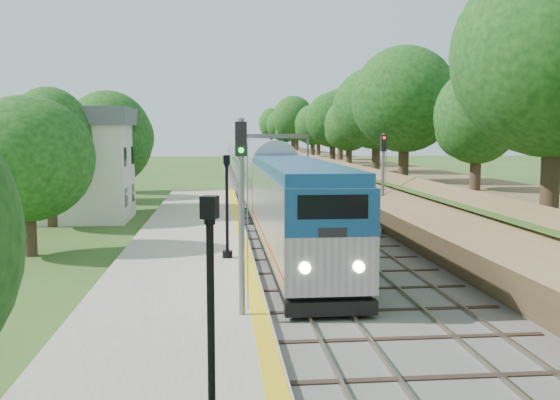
{
  "coord_description": "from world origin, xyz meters",
  "views": [
    {
      "loc": [
        -3.59,
        -15.44,
        6.14
      ],
      "look_at": [
        -0.5,
        16.07,
        2.8
      ],
      "focal_mm": 40.0,
      "sensor_mm": 36.0,
      "label": 1
    }
  ],
  "objects": [
    {
      "name": "platform",
      "position": [
        -5.2,
        16.0,
        0.19
      ],
      "size": [
        6.4,
        68.0,
        0.38
      ],
      "primitive_type": "cube",
      "color": "gray",
      "rests_on": "ground"
    },
    {
      "name": "signal_farside",
      "position": [
        6.2,
        21.05,
        3.84
      ],
      "size": [
        0.33,
        0.27,
        6.09
      ],
      "color": "slate",
      "rests_on": "ground"
    },
    {
      "name": "lamppost_mid",
      "position": [
        -3.77,
        -4.07,
        2.45
      ],
      "size": [
        0.46,
        0.46,
        4.64
      ],
      "color": "black",
      "rests_on": "platform"
    },
    {
      "name": "signal_gantry",
      "position": [
        2.47,
        54.99,
        4.82
      ],
      "size": [
        8.4,
        0.38,
        6.2
      ],
      "color": "slate",
      "rests_on": "ground"
    },
    {
      "name": "yellow_stripe",
      "position": [
        -2.35,
        16.0,
        0.39
      ],
      "size": [
        0.55,
        68.0,
        0.01
      ],
      "primitive_type": "cube",
      "color": "gold",
      "rests_on": "platform"
    },
    {
      "name": "signal_platform",
      "position": [
        -2.9,
        4.12,
        4.23
      ],
      "size": [
        0.37,
        0.29,
        6.27
      ],
      "color": "slate",
      "rests_on": "platform"
    },
    {
      "name": "trackbed",
      "position": [
        2.0,
        60.0,
        0.07
      ],
      "size": [
        9.5,
        170.0,
        0.28
      ],
      "color": "#4C4944",
      "rests_on": "ground"
    },
    {
      "name": "station_building",
      "position": [
        -14.0,
        30.0,
        4.09
      ],
      "size": [
        8.6,
        6.6,
        8.0
      ],
      "color": "silver",
      "rests_on": "ground"
    },
    {
      "name": "lamppost_far",
      "position": [
        -3.24,
        13.47,
        2.53
      ],
      "size": [
        0.48,
        0.48,
        4.81
      ],
      "color": "black",
      "rests_on": "platform"
    },
    {
      "name": "ground",
      "position": [
        0.0,
        0.0,
        0.0
      ],
      "size": [
        320.0,
        320.0,
        0.0
      ],
      "primitive_type": "plane",
      "color": "#2D4C19",
      "rests_on": "ground"
    },
    {
      "name": "trees_behind_platform",
      "position": [
        -11.17,
        20.67,
        4.53
      ],
      "size": [
        7.82,
        53.32,
        7.21
      ],
      "color": "#332316",
      "rests_on": "ground"
    },
    {
      "name": "train",
      "position": [
        0.0,
        65.45,
        2.34
      ],
      "size": [
        3.12,
        125.16,
        4.59
      ],
      "color": "black",
      "rests_on": "trackbed"
    },
    {
      "name": "embankment",
      "position": [
        10.35,
        60.0,
        1.95
      ],
      "size": [
        10.64,
        170.0,
        11.7
      ],
      "color": "brown",
      "rests_on": "ground"
    }
  ]
}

